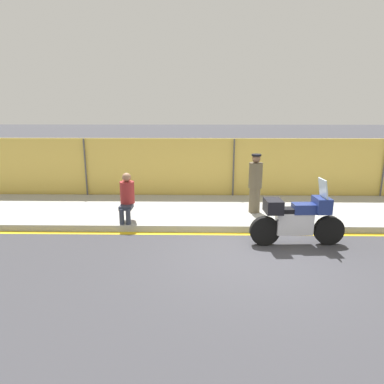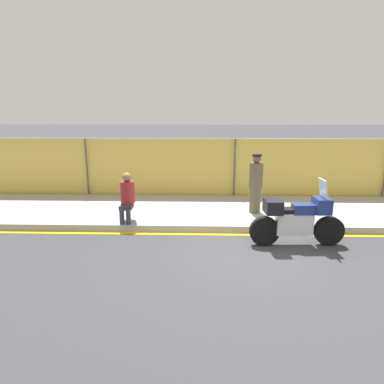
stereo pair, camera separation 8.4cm
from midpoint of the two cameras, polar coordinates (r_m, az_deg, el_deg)
ground_plane at (r=7.46m, az=9.85°, el=-10.36°), size 120.00×120.00×0.00m
sidewalk at (r=10.15m, az=7.41°, el=-3.18°), size 36.73×3.16×0.17m
curb_paint_stripe at (r=8.61m, az=8.60°, el=-6.94°), size 36.73×0.18×0.01m
storefront_fence at (r=11.55m, az=6.67°, el=3.75°), size 34.89×0.17×2.07m
motorcycle at (r=8.02m, az=16.78°, el=-4.26°), size 2.14×0.55×1.53m
officer_standing at (r=9.65m, az=10.25°, el=1.49°), size 0.37×0.37×1.65m
person_seated_on_curb at (r=9.00m, az=-11.07°, el=-0.44°), size 0.37×0.64×1.25m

